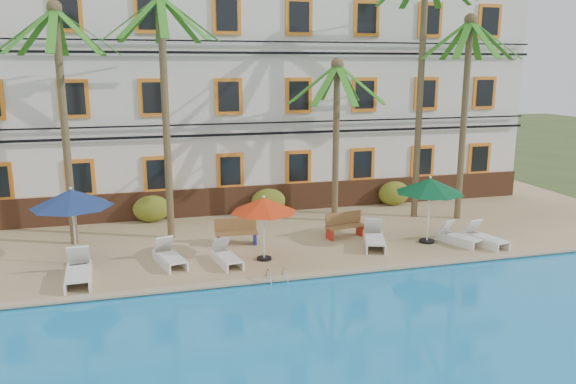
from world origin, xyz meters
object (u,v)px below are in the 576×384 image
object	(u,v)px
lounger_c	(226,256)
lounger_e	(458,237)
umbrella_blue	(71,198)
palm_a	(62,94)
lounger_b	(169,256)
lounger_f	(484,237)
palm_b	(164,85)
bench_right	(344,225)
bench_left	(236,231)
palm_d	(422,60)
lounger_a	(78,272)
palm_e	(466,91)
pool_ladder	(277,281)
palm_c	(336,117)
umbrella_green	(430,186)
umbrella_red	(264,205)
lounger_d	(374,238)

from	to	relation	value
lounger_c	lounger_e	xyz separation A→B (m)	(8.37, -0.06, 0.00)
umbrella_blue	lounger_e	xyz separation A→B (m)	(13.02, -1.29, -1.92)
palm_a	lounger_b	bearing A→B (deg)	-44.38
umbrella_blue	lounger_f	xyz separation A→B (m)	(13.83, -1.67, -1.91)
palm_a	lounger_b	world-z (taller)	palm_a
palm_b	lounger_b	distance (m)	6.08
palm_a	bench_right	size ratio (longest dim) A/B	5.35
palm_a	lounger_e	size ratio (longest dim) A/B	4.78
lounger_b	bench_left	size ratio (longest dim) A/B	1.22
palm_d	lounger_a	world-z (taller)	palm_d
palm_e	pool_ladder	size ratio (longest dim) A/B	11.07
palm_c	lounger_b	world-z (taller)	palm_c
palm_a	lounger_c	distance (m)	7.88
lounger_a	pool_ladder	size ratio (longest dim) A/B	2.76
lounger_c	bench_left	size ratio (longest dim) A/B	1.12
umbrella_green	palm_b	bearing A→B (deg)	161.33
bench_right	umbrella_red	bearing A→B (deg)	-154.26
lounger_f	bench_right	world-z (taller)	bench_right
umbrella_red	bench_right	xyz separation A→B (m)	(3.42, 1.65, -1.37)
lounger_e	lounger_f	xyz separation A→B (m)	(0.81, -0.38, 0.02)
lounger_f	pool_ladder	size ratio (longest dim) A/B	2.48
umbrella_blue	pool_ladder	distance (m)	6.97
lounger_f	palm_d	bearing A→B (deg)	97.75
lounger_b	lounger_e	xyz separation A→B (m)	(10.14, -0.48, -0.02)
palm_a	lounger_a	size ratio (longest dim) A/B	4.07
lounger_c	lounger_e	world-z (taller)	lounger_e
umbrella_green	lounger_e	xyz separation A→B (m)	(1.00, -0.42, -1.83)
bench_left	pool_ladder	xyz separation A→B (m)	(0.54, -3.79, -0.47)
palm_c	umbrella_blue	xyz separation A→B (m)	(-9.78, -2.76, -2.09)
lounger_e	lounger_c	bearing A→B (deg)	179.56
palm_c	bench_left	distance (m)	6.19
palm_b	palm_e	bearing A→B (deg)	-1.73
palm_e	lounger_c	bearing A→B (deg)	-163.65
palm_d	palm_a	bearing A→B (deg)	-179.05
umbrella_blue	umbrella_green	world-z (taller)	umbrella_blue
lounger_a	lounger_d	size ratio (longest dim) A/B	1.01
palm_a	pool_ladder	size ratio (longest dim) A/B	11.23
lounger_f	umbrella_blue	bearing A→B (deg)	173.11
umbrella_red	lounger_f	xyz separation A→B (m)	(7.91, -0.53, -1.57)
palm_b	umbrella_red	xyz separation A→B (m)	(2.80, -3.27, -3.74)
palm_c	lounger_a	bearing A→B (deg)	-155.57
lounger_b	lounger_e	world-z (taller)	lounger_b
lounger_f	pool_ladder	xyz separation A→B (m)	(-7.96, -1.41, -0.27)
palm_d	bench_right	world-z (taller)	palm_d
palm_b	bench_left	xyz separation A→B (m)	(2.20, -1.42, -5.11)
palm_d	palm_e	size ratio (longest dim) A/B	1.26
lounger_f	lounger_e	bearing A→B (deg)	154.60
umbrella_red	bench_right	bearing A→B (deg)	25.74
lounger_f	pool_ladder	world-z (taller)	lounger_f
lounger_e	bench_right	size ratio (longest dim) A/B	1.12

